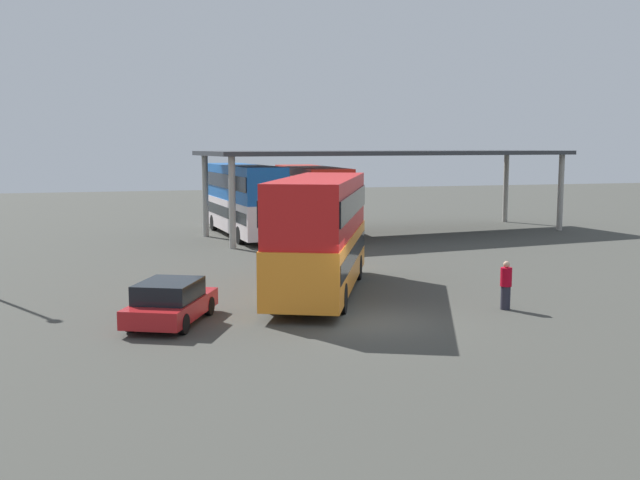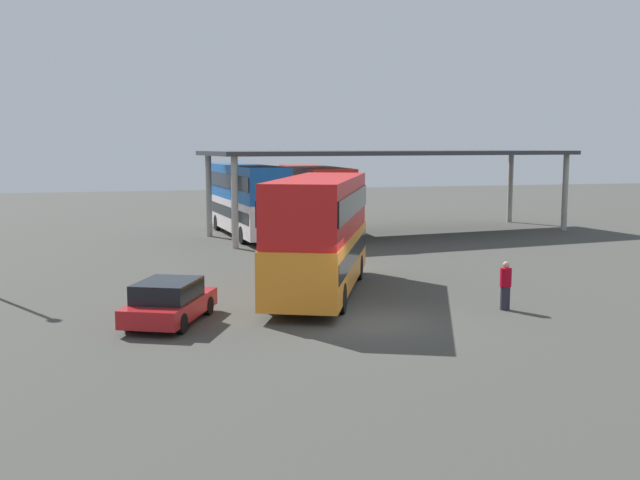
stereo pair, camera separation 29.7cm
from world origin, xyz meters
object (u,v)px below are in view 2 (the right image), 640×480
object	(u,v)px
double_decker_near_canopy	(246,197)
double_decker_mid_row	(314,198)
double_decker_main	(320,231)
pedestrian_waiting	(505,286)
parked_hatchback	(169,302)

from	to	relation	value
double_decker_near_canopy	double_decker_mid_row	world-z (taller)	double_decker_near_canopy
double_decker_main	pedestrian_waiting	distance (m)	6.90
double_decker_mid_row	pedestrian_waiting	xyz separation A→B (m)	(0.80, -21.53, -1.48)
parked_hatchback	double_decker_mid_row	distance (m)	22.88
parked_hatchback	pedestrian_waiting	bearing A→B (deg)	-70.57
double_decker_near_canopy	double_decker_mid_row	distance (m)	4.12
parked_hatchback	double_decker_mid_row	xyz separation A→B (m)	(10.09, 20.47, 1.61)
parked_hatchback	double_decker_near_canopy	size ratio (longest dim) A/B	0.37
double_decker_mid_row	pedestrian_waiting	bearing A→B (deg)	-175.81
pedestrian_waiting	double_decker_mid_row	bearing A→B (deg)	-179.58
double_decker_mid_row	double_decker_near_canopy	bearing A→B (deg)	80.71
double_decker_main	double_decker_mid_row	distance (m)	17.84
double_decker_near_canopy	pedestrian_waiting	distance (m)	22.91
double_decker_main	pedestrian_waiting	size ratio (longest dim) A/B	6.25
double_decker_main	parked_hatchback	bearing A→B (deg)	142.97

